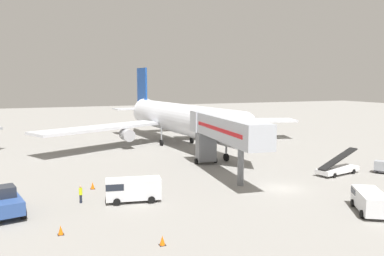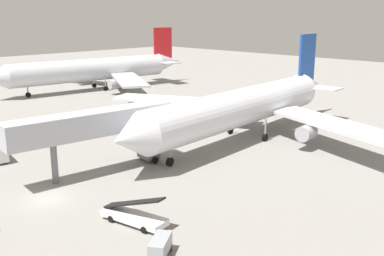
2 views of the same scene
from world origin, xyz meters
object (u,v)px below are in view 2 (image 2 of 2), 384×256
safety_cone_bravo (31,143)px  airplane_background (96,69)px  baggage_cart_outer_right (160,247)px  jet_bridge (100,126)px  belt_loader_truck (134,215)px  airplane_at_gate (246,106)px

safety_cone_bravo → airplane_background: airplane_background is taller
safety_cone_bravo → baggage_cart_outer_right: bearing=-11.1°
jet_bridge → belt_loader_truck: size_ratio=3.00×
baggage_cart_outer_right → safety_cone_bravo: bearing=168.9°
jet_bridge → baggage_cart_outer_right: jet_bridge is taller
belt_loader_truck → airplane_background: airplane_background is taller
airplane_at_gate → jet_bridge: size_ratio=2.61×
jet_bridge → airplane_at_gate: bearing=83.2°
airplane_at_gate → baggage_cart_outer_right: airplane_at_gate is taller
belt_loader_truck → safety_cone_bravo: size_ratio=8.66×
airplane_at_gate → safety_cone_bravo: bearing=-128.0°
airplane_at_gate → airplane_background: (-52.28, 9.40, -0.04)m
baggage_cart_outer_right → airplane_background: airplane_background is taller
safety_cone_bravo → airplane_background: bearing=135.3°
belt_loader_truck → safety_cone_bravo: 29.39m
baggage_cart_outer_right → safety_cone_bravo: (-34.84, 6.85, -0.49)m
airplane_at_gate → belt_loader_truck: 30.69m
safety_cone_bravo → airplane_background: size_ratio=0.01×
airplane_at_gate → baggage_cart_outer_right: (16.18, -30.71, -3.99)m
belt_loader_truck → airplane_background: size_ratio=0.13×
jet_bridge → baggage_cart_outer_right: (18.92, -7.77, -4.67)m
jet_bridge → airplane_background: (-49.54, 32.34, -0.72)m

